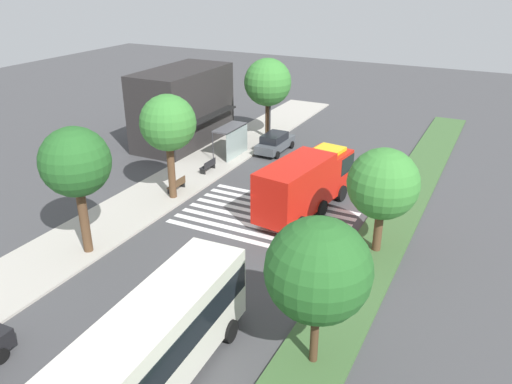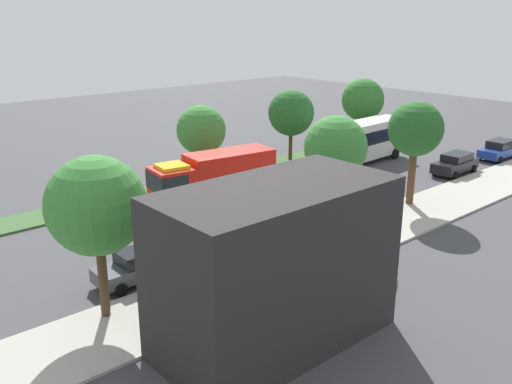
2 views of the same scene
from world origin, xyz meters
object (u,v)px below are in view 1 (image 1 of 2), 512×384
Objects in this scene: bus_stop_shelter at (233,136)px; transit_bus at (152,345)px; fire_truck at (307,181)px; street_lamp at (270,97)px; sidewalk_tree_far_west at (75,163)px; bench_near_shelter at (208,166)px; parked_car_east at (275,142)px; sidewalk_tree_west at (168,124)px; sidewalk_tree_center at (268,82)px; median_tree_center at (383,184)px; median_tree_west at (318,271)px; bench_west_of_shelter at (177,185)px.

transit_bus is at bearing -157.37° from bus_stop_shelter.
street_lamp reaches higher than fire_truck.
sidewalk_tree_far_west is at bearing 147.91° from fire_truck.
fire_truck is 1.29× the size of sidewalk_tree_far_west.
bench_near_shelter is at bearing 175.41° from street_lamp.
sidewalk_tree_west is at bearing 170.50° from parked_car_east.
sidewalk_tree_center is 1.21× the size of median_tree_center.
sidewalk_tree_center is at bearing -3.36° from bus_stop_shelter.
median_tree_west is (-13.06, -5.51, 2.32)m from fire_truck.
bus_stop_shelter is 0.55× the size of median_tree_west.
sidewalk_tree_west is (14.63, 9.59, 3.18)m from transit_bus.
bus_stop_shelter is at bearing 176.64° from sidewalk_tree_center.
street_lamp is 1.05× the size of median_tree_west.
bench_west_of_shelter is 0.22× the size of sidewalk_tree_center.
sidewalk_tree_center is (13.97, -0.36, 4.64)m from bench_west_of_shelter.
parked_car_east is 0.63× the size of sidewalk_tree_center.
sidewalk_tree_center is (5.77, -0.34, 3.34)m from bus_stop_shelter.
bench_near_shelter is 0.25× the size of median_tree_west.
bench_near_shelter is 0.24× the size of street_lamp.
median_tree_center is (-12.66, -12.16, 3.27)m from parked_car_east.
transit_bus reaches higher than bench_near_shelter.
sidewalk_tree_west reaches higher than median_tree_west.
fire_truck is at bearing 59.67° from median_tree_center.
sidewalk_tree_west is 14.43m from median_tree_center.
bus_stop_shelter is (23.83, 9.93, -0.29)m from transit_bus.
median_tree_center reaches higher than parked_car_east.
bench_near_shelter is 1.00× the size of bench_west_of_shelter.
median_tree_west is at bearing -128.18° from bench_west_of_shelter.
fire_truck is 1.55× the size of median_tree_center.
bus_stop_shelter is 6.68m from sidewalk_tree_center.
sidewalk_tree_west reaches higher than bench_near_shelter.
sidewalk_tree_west is 14.97m from sidewalk_tree_center.
bus_stop_shelter is at bearing 1.12° from sidewalk_tree_far_west.
sidewalk_tree_west reaches higher than fire_truck.
median_tree_west is at bearing -150.67° from parked_car_east.
bus_stop_shelter is 4.20m from bench_near_shelter.
median_tree_west is (-15.77, -14.71, 3.80)m from bench_near_shelter.
sidewalk_tree_center is at bearing 36.80° from parked_car_east.
median_tree_center is at bearing -96.73° from bench_west_of_shelter.
fire_truck reaches higher than bench_near_shelter.
sidewalk_tree_far_west reaches higher than median_tree_center.
bus_stop_shelter is at bearing 55.94° from median_tree_center.
sidewalk_tree_far_west reaches higher than bus_stop_shelter.
sidewalk_tree_west is at bearing 53.64° from median_tree_west.
transit_bus is at bearing -124.15° from sidewalk_tree_far_west.
fire_truck is 1.29× the size of sidewalk_tree_west.
fire_truck is at bearing -144.68° from sidewalk_tree_center.
sidewalk_tree_center reaches higher than sidewalk_tree_west.
parked_car_east is 1.30× the size of bus_stop_shelter.
median_tree_west is (-10.57, -14.35, -0.97)m from sidewalk_tree_west.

